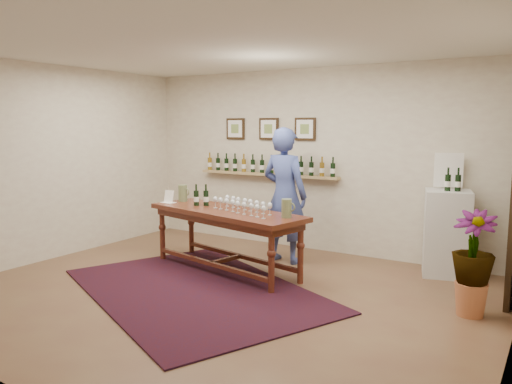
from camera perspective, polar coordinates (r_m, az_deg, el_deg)
The scene contains 14 objects.
ground at distance 5.91m, azimuth -4.19°, elevation -11.52°, with size 6.00×6.00×0.00m, color brown.
room_shell at distance 6.52m, azimuth 21.14°, elevation -0.08°, with size 6.00×6.00×6.00m.
rug at distance 6.04m, azimuth -6.99°, elevation -11.03°, with size 3.27×2.18×0.02m, color #410C0B.
tasting_table at distance 6.63m, azimuth -3.49°, elevation -3.10°, with size 2.44×1.21×0.83m.
table_glasses at distance 6.46m, azimuth -1.70°, elevation -1.52°, with size 1.18×0.27×0.16m, color silver, non-canonical shape.
table_bottles at distance 6.96m, azimuth -6.29°, elevation -0.40°, with size 0.26×0.15×0.28m, color black, non-canonical shape.
pitcher_left at distance 7.40m, azimuth -8.37°, elevation -0.12°, with size 0.15×0.15×0.24m, color #656F45, non-canonical shape.
pitcher_right at distance 6.03m, azimuth 3.51°, elevation -1.87°, with size 0.14×0.14×0.23m, color #656F45, non-canonical shape.
menu_card at distance 7.32m, azimuth -9.92°, elevation -0.49°, with size 0.20×0.14×0.18m, color white.
display_pedestal at distance 6.93m, azimuth 20.94°, elevation -4.39°, with size 0.56×0.56×1.11m, color silver.
pedestal_bottles at distance 6.76m, azimuth 21.59°, elevation 1.30°, with size 0.29×0.08×0.29m, color black, non-canonical shape.
info_sign at distance 6.98m, azimuth 21.14°, elevation 2.35°, with size 0.36×0.02×0.49m, color white.
potted_plant at distance 5.55m, azimuth 23.52°, elevation -7.48°, with size 0.53×0.53×0.94m.
person at distance 7.05m, azimuth 3.29°, elevation -0.38°, with size 0.70×0.46×1.91m, color #394787.
Camera 1 is at (3.30, -4.50, 1.94)m, focal length 35.00 mm.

